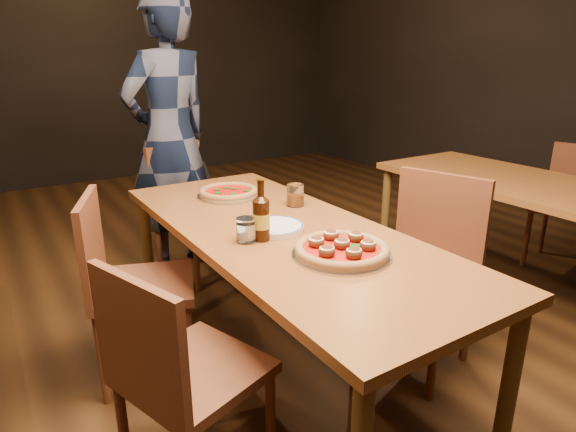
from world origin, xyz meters
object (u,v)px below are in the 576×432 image
table_main (282,243)px  chair_nbr_right (568,207)px  chair_main_e (417,273)px  water_glass (246,230)px  pizza_meatball (342,249)px  plate_stack (275,227)px  table_right (542,197)px  amber_glass (295,195)px  beer_bottle (261,219)px  chair_end (196,210)px  chair_main_sw (144,284)px  pizza_margherita (229,192)px  chair_main_nw (194,370)px  diner (170,138)px

table_main → chair_nbr_right: (2.38, -0.03, -0.22)m
chair_main_e → water_glass: 0.88m
pizza_meatball → water_glass: water_glass is taller
chair_main_e → plate_stack: (-0.63, 0.27, 0.27)m
table_main → chair_nbr_right: chair_nbr_right is taller
table_right → plate_stack: (-1.74, 0.20, 0.08)m
chair_main_e → amber_glass: 0.71m
table_main → chair_nbr_right: size_ratio=2.19×
chair_nbr_right → amber_glass: 2.19m
table_main → beer_bottle: bearing=-152.4°
amber_glass → chair_end: bearing=97.6°
chair_main_e → plate_stack: bearing=-130.4°
chair_main_sw → pizza_margherita: chair_main_sw is taller
beer_bottle → plate_stack: bearing=34.0°
table_right → beer_bottle: bearing=176.2°
plate_stack → water_glass: water_glass is taller
table_right → chair_main_nw: 2.29m
beer_bottle → chair_end: bearing=79.5°
chair_main_e → plate_stack: size_ratio=3.87×
table_right → water_glass: water_glass is taller
chair_end → plate_stack: (-0.14, -1.27, 0.29)m
pizza_meatball → diner: 1.87m
chair_main_sw → beer_bottle: size_ratio=3.74×
pizza_meatball → water_glass: (-0.24, 0.33, 0.02)m
table_main → pizza_meatball: size_ratio=5.24×
chair_nbr_right → amber_glass: (-2.14, 0.28, 0.35)m
chair_nbr_right → beer_bottle: 2.56m
table_main → chair_main_sw: 0.67m
chair_nbr_right → diner: bearing=-135.2°
chair_end → water_glass: size_ratio=9.45×
chair_main_e → chair_end: bearing=-179.4°
water_glass → table_main: bearing=15.7°
table_main → water_glass: water_glass is taller
chair_main_nw → plate_stack: 0.71m
chair_main_nw → amber_glass: size_ratio=8.35×
table_main → water_glass: bearing=-164.3°
chair_main_sw → plate_stack: bearing=-105.9°
chair_end → pizza_meatball: size_ratio=2.49×
chair_main_sw → diner: diner is taller
chair_end → pizza_meatball: chair_end is taller
amber_glass → chair_main_e: bearing=-56.6°
water_glass → pizza_meatball: bearing=-54.0°
diner → chair_end: bearing=90.8°
chair_main_sw → chair_nbr_right: 2.94m
chair_main_e → diner: diner is taller
table_main → plate_stack: plate_stack is taller
chair_main_nw → chair_main_sw: (0.04, 0.71, 0.02)m
table_right → pizza_margherita: (-1.67, 0.79, 0.09)m
water_glass → chair_nbr_right: bearing=0.6°
chair_main_nw → plate_stack: chair_main_nw is taller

